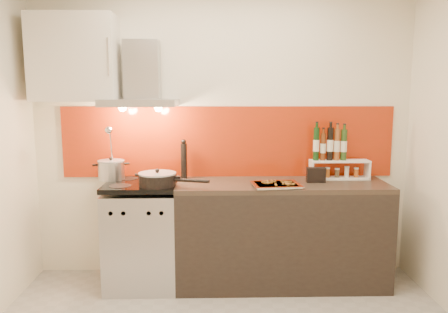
{
  "coord_description": "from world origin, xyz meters",
  "views": [
    {
      "loc": [
        -0.08,
        -2.55,
        1.68
      ],
      "look_at": [
        0.0,
        0.95,
        1.15
      ],
      "focal_mm": 35.0,
      "sensor_mm": 36.0,
      "label": 1
    }
  ],
  "objects_px": {
    "range_stove": "(143,235)",
    "pepper_mill": "(184,160)",
    "stock_pot": "(111,170)",
    "saute_pan": "(158,179)",
    "counter": "(281,233)",
    "baking_tray": "(276,185)"
  },
  "relations": [
    {
      "from": "stock_pot",
      "to": "saute_pan",
      "type": "relative_size",
      "value": 0.4
    },
    {
      "from": "counter",
      "to": "stock_pot",
      "type": "relative_size",
      "value": 7.8
    },
    {
      "from": "counter",
      "to": "range_stove",
      "type": "bearing_deg",
      "value": -179.77
    },
    {
      "from": "stock_pot",
      "to": "pepper_mill",
      "type": "relative_size",
      "value": 0.65
    },
    {
      "from": "counter",
      "to": "saute_pan",
      "type": "height_order",
      "value": "saute_pan"
    },
    {
      "from": "stock_pot",
      "to": "baking_tray",
      "type": "xyz_separation_m",
      "value": [
        1.41,
        -0.27,
        -0.08
      ]
    },
    {
      "from": "saute_pan",
      "to": "pepper_mill",
      "type": "distance_m",
      "value": 0.4
    },
    {
      "from": "saute_pan",
      "to": "baking_tray",
      "type": "height_order",
      "value": "saute_pan"
    },
    {
      "from": "stock_pot",
      "to": "pepper_mill",
      "type": "height_order",
      "value": "pepper_mill"
    },
    {
      "from": "counter",
      "to": "stock_pot",
      "type": "height_order",
      "value": "stock_pot"
    },
    {
      "from": "range_stove",
      "to": "baking_tray",
      "type": "xyz_separation_m",
      "value": [
        1.13,
        -0.15,
        0.47
      ]
    },
    {
      "from": "saute_pan",
      "to": "baking_tray",
      "type": "relative_size",
      "value": 1.4
    },
    {
      "from": "range_stove",
      "to": "counter",
      "type": "xyz_separation_m",
      "value": [
        1.2,
        0.0,
        0.01
      ]
    },
    {
      "from": "range_stove",
      "to": "saute_pan",
      "type": "bearing_deg",
      "value": -41.39
    },
    {
      "from": "stock_pot",
      "to": "baking_tray",
      "type": "distance_m",
      "value": 1.44
    },
    {
      "from": "counter",
      "to": "baking_tray",
      "type": "relative_size",
      "value": 4.32
    },
    {
      "from": "saute_pan",
      "to": "stock_pot",
      "type": "bearing_deg",
      "value": 148.94
    },
    {
      "from": "range_stove",
      "to": "counter",
      "type": "distance_m",
      "value": 1.2
    },
    {
      "from": "range_stove",
      "to": "pepper_mill",
      "type": "height_order",
      "value": "pepper_mill"
    },
    {
      "from": "pepper_mill",
      "to": "baking_tray",
      "type": "distance_m",
      "value": 0.86
    },
    {
      "from": "range_stove",
      "to": "baking_tray",
      "type": "distance_m",
      "value": 1.23
    },
    {
      "from": "pepper_mill",
      "to": "saute_pan",
      "type": "bearing_deg",
      "value": -119.4
    }
  ]
}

